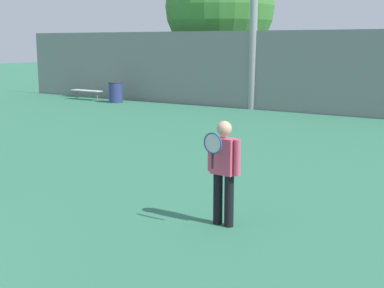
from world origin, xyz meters
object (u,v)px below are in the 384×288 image
(tennis_player, at_px, (223,167))
(trash_bin, at_px, (116,92))
(bench_courtside_near, at_px, (86,91))
(tree_green_tall, at_px, (220,7))

(tennis_player, xyz_separation_m, trash_bin, (-12.15, 11.54, -0.43))
(bench_courtside_near, xyz_separation_m, tree_green_tall, (4.79, 4.09, 3.89))
(tennis_player, relative_size, tree_green_tall, 0.23)
(bench_courtside_near, distance_m, tree_green_tall, 7.40)
(tennis_player, xyz_separation_m, bench_courtside_near, (-14.05, 11.63, -0.48))
(bench_courtside_near, height_order, trash_bin, trash_bin)
(tennis_player, bearing_deg, tree_green_tall, 125.61)
(bench_courtside_near, bearing_deg, trash_bin, -2.98)
(tennis_player, height_order, bench_courtside_near, tennis_player)
(bench_courtside_near, relative_size, tree_green_tall, 0.24)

